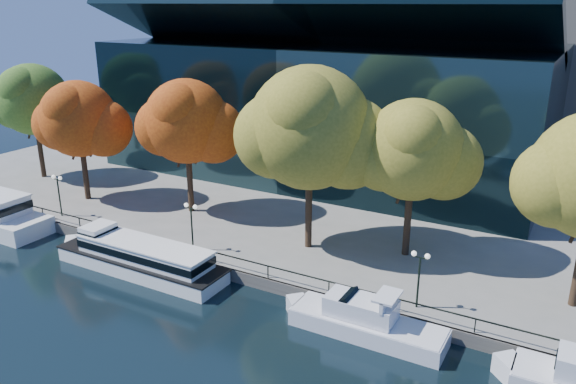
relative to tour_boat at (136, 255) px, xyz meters
The scene contains 14 objects.
ground 6.03m from the tour_boat, ahead, with size 160.00×160.00×0.00m, color black.
promenade 36.01m from the tour_boat, 80.70° to the left, with size 90.00×67.08×1.00m.
railing 6.32m from the tour_boat, 22.44° to the left, with size 88.20×0.08×0.99m.
convention_building 31.81m from the tour_boat, 86.64° to the left, with size 50.00×24.57×21.43m.
tour_boat is the anchor object (origin of this frame).
cruiser_near 19.11m from the tour_boat, ahead, with size 11.22×2.89×3.25m.
tree_0 28.98m from the tour_boat, 155.81° to the left, with size 10.02×8.21×13.07m.
tree_1 18.64m from the tour_boat, 150.23° to the left, with size 9.55×7.83×12.24m.
tree_2 14.00m from the tour_boat, 105.19° to the left, with size 9.94×8.15×12.87m.
tree_3 17.09m from the tour_boat, 38.71° to the left, with size 12.25×10.05×15.03m.
tree_4 23.30m from the tour_boat, 31.34° to the left, with size 9.81×8.05×12.68m.
lamp_0 13.85m from the tour_boat, 164.41° to the left, with size 1.26×0.36×4.03m.
lamp_1 5.31m from the tour_boat, 52.54° to the left, with size 1.26×0.36×4.03m.
lamp_2 22.21m from the tour_boat, ahead, with size 1.26×0.36×4.03m.
Camera 1 is at (24.63, -28.78, 20.50)m, focal length 35.00 mm.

